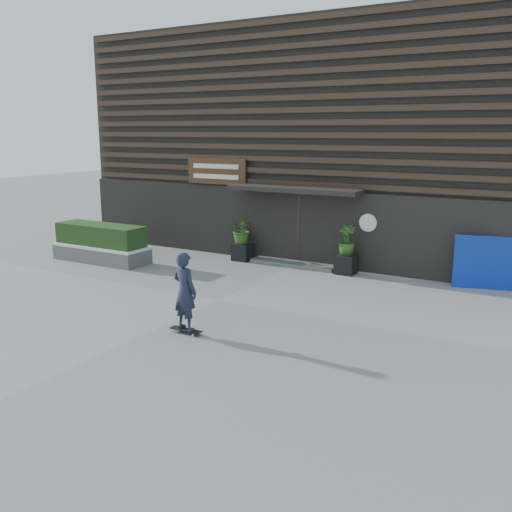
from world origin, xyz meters
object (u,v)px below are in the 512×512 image
Objects in this scene: planter_pot_left at (243,252)px; skateboarder at (185,292)px; blue_tarp at (483,263)px; raised_bed at (102,254)px; planter_pot_right at (346,264)px.

planter_pot_left is 7.39m from skateboarder.
skateboarder reaches higher than blue_tarp.
raised_bed is at bearing 147.67° from skateboarder.
skateboarder is at bearing -99.35° from planter_pot_right.
planter_pot_right is at bearing 80.65° from skateboarder.
planter_pot_right is (3.80, 0.00, 0.00)m from planter_pot_left.
planter_pot_left is at bearing 111.30° from skateboarder.
planter_pot_right is 6.98m from skateboarder.
planter_pot_left is at bearing 180.00° from planter_pot_right.
raised_bed is at bearing 178.35° from blue_tarp.
skateboarder is (2.67, -6.85, 0.66)m from planter_pot_left.
planter_pot_right is 0.32× the size of skateboarder.
planter_pot_right is at bearing 169.32° from blue_tarp.
planter_pot_left is 0.17× the size of raised_bed.
skateboarder is at bearing -32.33° from raised_bed.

